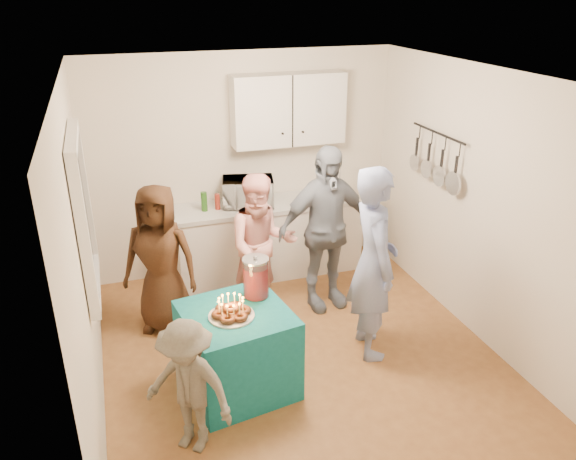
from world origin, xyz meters
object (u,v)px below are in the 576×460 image
object	(u,v)px
counter	(269,240)
microwave	(248,192)
child_near_left	(188,387)
party_table	(237,350)
woman_back_right	(325,229)
man_birthday	(373,263)
punch_jar	(256,278)
woman_back_center	(262,246)
woman_back_left	(160,259)

from	to	relation	value
counter	microwave	bearing A→B (deg)	180.00
counter	child_near_left	world-z (taller)	child_near_left
microwave	child_near_left	xyz separation A→B (m)	(-1.13, -2.55, -0.52)
party_table	woman_back_right	size ratio (longest dim) A/B	0.47
child_near_left	microwave	bearing A→B (deg)	106.65
man_birthday	woman_back_right	world-z (taller)	man_birthday
punch_jar	microwave	bearing A→B (deg)	77.45
party_table	child_near_left	xyz separation A→B (m)	(-0.50, -0.57, 0.17)
man_birthday	woman_back_right	distance (m)	0.92
woman_back_center	man_birthday	bearing A→B (deg)	-46.91
microwave	woman_back_center	size ratio (longest dim) A/B	0.37
party_table	child_near_left	size ratio (longest dim) A/B	0.77
man_birthday	woman_back_left	size ratio (longest dim) A/B	1.20
microwave	woman_back_center	xyz separation A→B (m)	(-0.08, -0.83, -0.30)
woman_back_left	woman_back_center	xyz separation A→B (m)	(1.03, -0.03, 0.00)
woman_back_left	man_birthday	bearing A→B (deg)	-4.72
counter	woman_back_right	xyz separation A→B (m)	(0.35, -0.90, 0.47)
counter	microwave	world-z (taller)	microwave
woman_back_center	woman_back_right	distance (m)	0.68
microwave	woman_back_center	bearing A→B (deg)	-82.40
counter	woman_back_right	bearing A→B (deg)	-68.68
punch_jar	woman_back_center	xyz separation A→B (m)	(0.32, 0.94, -0.16)
microwave	woman_back_right	world-z (taller)	woman_back_right
woman_back_center	child_near_left	world-z (taller)	woman_back_center
man_birthday	child_near_left	world-z (taller)	man_birthday
woman_back_left	microwave	bearing A→B (deg)	60.44
punch_jar	woman_back_left	size ratio (longest dim) A/B	0.22
microwave	woman_back_left	bearing A→B (deg)	-131.25
microwave	child_near_left	world-z (taller)	microwave
woman_back_left	woman_back_right	bearing A→B (deg)	21.16
woman_back_left	party_table	bearing A→B (deg)	-43.12
party_table	punch_jar	distance (m)	0.63
woman_back_center	woman_back_right	size ratio (longest dim) A/B	0.86
counter	punch_jar	size ratio (longest dim) A/B	6.47
microwave	party_table	distance (m)	2.19
party_table	punch_jar	bearing A→B (deg)	41.38
counter	party_table	distance (m)	2.16
punch_jar	woman_back_center	world-z (taller)	woman_back_center
microwave	child_near_left	size ratio (longest dim) A/B	0.52
party_table	woman_back_center	bearing A→B (deg)	64.40
man_birthday	woman_back_center	distance (m)	1.27
microwave	woman_back_right	xyz separation A→B (m)	(0.59, -0.90, -0.17)
microwave	party_table	size ratio (longest dim) A/B	0.67
woman_back_left	punch_jar	bearing A→B (deg)	-29.04
microwave	punch_jar	distance (m)	1.82
punch_jar	woman_back_right	bearing A→B (deg)	41.46
party_table	woman_back_left	size ratio (longest dim) A/B	0.55
counter	microwave	size ratio (longest dim) A/B	3.84
woman_back_left	woman_back_center	world-z (taller)	woman_back_center
punch_jar	man_birthday	xyz separation A→B (m)	(1.09, -0.05, -0.01)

